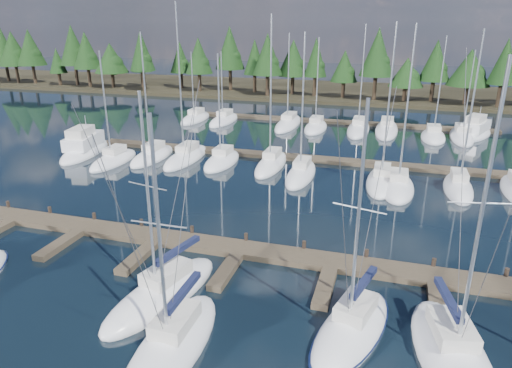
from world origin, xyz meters
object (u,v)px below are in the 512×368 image
(front_sailboat_2, at_px, (163,293))
(motor_yacht_right, at_px, (475,133))
(front_sailboat_5, at_px, (452,353))
(front_sailboat_4, at_px, (352,329))
(motor_yacht_left, at_px, (85,149))
(main_dock, at_px, (238,254))
(front_sailboat_3, at_px, (173,344))

(front_sailboat_2, relative_size, motor_yacht_right, 1.23)
(front_sailboat_5, xyz_separation_m, motor_yacht_right, (6.99, 45.92, 0.23))
(front_sailboat_4, relative_size, front_sailboat_5, 0.87)
(front_sailboat_5, height_order, motor_yacht_left, front_sailboat_5)
(front_sailboat_5, distance_m, motor_yacht_left, 44.36)
(main_dock, bearing_deg, front_sailboat_3, -90.30)
(front_sailboat_4, bearing_deg, front_sailboat_2, 179.12)
(main_dock, height_order, front_sailboat_3, front_sailboat_3)
(main_dock, relative_size, motor_yacht_left, 4.13)
(motor_yacht_right, bearing_deg, front_sailboat_3, -111.57)
(main_dock, xyz_separation_m, front_sailboat_5, (12.34, -6.19, 0.08))
(motor_yacht_left, bearing_deg, front_sailboat_3, -47.69)
(front_sailboat_5, bearing_deg, main_dock, 153.38)
(front_sailboat_3, relative_size, front_sailboat_5, 0.85)
(motor_yacht_left, xyz_separation_m, motor_yacht_right, (44.18, 21.75, -0.03))
(motor_yacht_right, bearing_deg, front_sailboat_2, -115.73)
(front_sailboat_4, bearing_deg, main_dock, 143.76)
(front_sailboat_3, bearing_deg, front_sailboat_2, 123.77)
(main_dock, distance_m, front_sailboat_4, 9.71)
(main_dock, xyz_separation_m, motor_yacht_left, (-24.86, 17.98, 0.35))
(front_sailboat_3, distance_m, motor_yacht_right, 52.70)
(front_sailboat_2, xyz_separation_m, front_sailboat_5, (14.86, -0.60, 0.01))
(main_dock, bearing_deg, front_sailboat_4, -36.24)
(main_dock, xyz_separation_m, motor_yacht_right, (19.33, 39.74, 0.31))
(front_sailboat_4, bearing_deg, motor_yacht_right, 75.82)
(front_sailboat_4, height_order, motor_yacht_right, front_sailboat_4)
(front_sailboat_3, xyz_separation_m, front_sailboat_4, (7.88, 3.53, 0.00))
(motor_yacht_left, distance_m, motor_yacht_right, 49.25)
(main_dock, distance_m, motor_yacht_left, 30.68)
(front_sailboat_3, bearing_deg, main_dock, 89.70)
(front_sailboat_3, distance_m, front_sailboat_5, 12.77)
(front_sailboat_5, relative_size, motor_yacht_left, 1.33)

